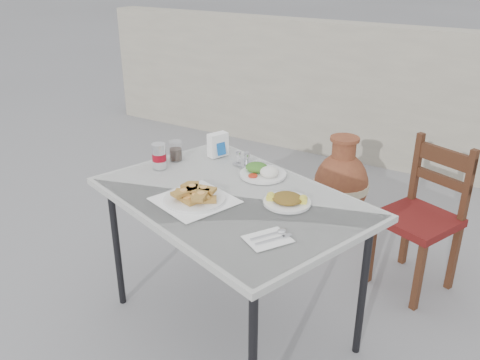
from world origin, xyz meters
The scene contains 13 objects.
ground centered at (0.00, 0.00, 0.00)m, with size 80.00×80.00×0.00m, color slate.
cafe_table centered at (0.05, -0.08, 0.69)m, with size 1.41×1.16×0.74m.
pide_plate centered at (-0.05, -0.21, 0.77)m, with size 0.39×0.39×0.06m.
salad_rice_plate centered at (0.07, 0.19, 0.76)m, with size 0.23×0.23×0.06m.
salad_chopped_plate centered at (0.31, -0.02, 0.76)m, with size 0.21×0.21×0.05m.
soda_can centered at (-0.43, 0.00, 0.81)m, with size 0.07×0.07×0.13m.
cola_glass centered at (-0.43, 0.13, 0.79)m, with size 0.07×0.07×0.10m.
napkin_holder centered at (-0.27, 0.29, 0.81)m, with size 0.09×0.12×0.13m.
condiment_caddy centered at (-0.08, 0.26, 0.77)m, with size 0.11×0.10×0.07m.
cutlery_napkin centered at (0.39, -0.32, 0.74)m, with size 0.20×0.21×0.01m.
chair centered at (0.73, 0.79, 0.43)m, with size 0.48×0.48×0.84m.
terracotta_urn centered at (0.11, 1.20, 0.30)m, with size 0.37×0.37×0.65m.
back_wall centered at (0.00, 2.50, 0.60)m, with size 6.00×0.25×1.20m, color #A7A08B.
Camera 1 is at (1.18, -1.81, 1.75)m, focal length 38.00 mm.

